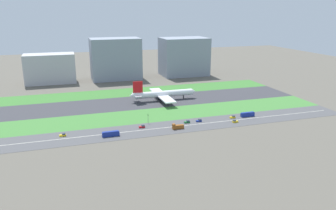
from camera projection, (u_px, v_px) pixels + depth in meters
ground_plane at (151, 101)px, 311.10m from camera, size 800.00×800.00×0.00m
runway at (151, 101)px, 311.09m from camera, size 280.00×46.00×0.10m
grass_median_north at (141, 91)px, 348.62m from camera, size 280.00×36.00×0.10m
grass_median_south at (164, 114)px, 273.56m from camera, size 280.00×36.00×0.10m
highway at (176, 126)px, 244.28m from camera, size 280.00×28.00×0.10m
highway_centerline at (176, 126)px, 244.26m from camera, size 266.00×0.50×0.01m
airliner at (162, 94)px, 312.63m from camera, size 65.00×56.00×19.70m
car_2 at (63, 135)px, 225.31m from camera, size 4.40×1.80×2.00m
car_0 at (233, 117)px, 262.88m from camera, size 4.40×1.80×2.00m
bus_1 at (248, 114)px, 266.50m from camera, size 11.60×2.50×3.50m
car_1 at (187, 122)px, 251.64m from camera, size 4.40×1.80×2.00m
bus_0 at (111, 134)px, 224.92m from camera, size 11.60×2.50×3.50m
truck_0 at (178, 127)px, 238.99m from camera, size 8.40×2.50×4.00m
car_3 at (142, 127)px, 241.40m from camera, size 4.40×1.80×2.00m
car_4 at (199, 121)px, 254.47m from camera, size 4.40×1.80×2.00m
car_5 at (235, 121)px, 252.72m from camera, size 4.40×1.80×2.00m
traffic_light at (148, 118)px, 249.69m from camera, size 0.36×0.50×7.20m
terminal_building at (50, 69)px, 384.44m from camera, size 55.94×27.01×33.77m
hangar_building at (116, 59)px, 404.57m from camera, size 59.09×33.84×49.57m
office_tower at (184, 57)px, 430.68m from camera, size 58.51×39.80×47.87m
fuel_tank_west at (118, 66)px, 453.18m from camera, size 21.71×21.71×16.03m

